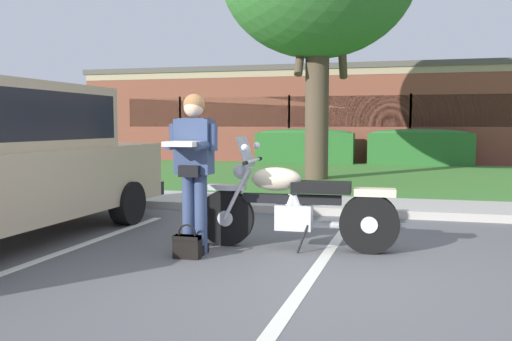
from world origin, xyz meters
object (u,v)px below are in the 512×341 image
motorcycle (303,206)px  rider_person (193,160)px  handbag (187,245)px  hedge_left (305,146)px  brick_building (407,115)px  hedge_center_left (420,147)px

motorcycle → rider_person: size_ratio=1.32×
handbag → hedge_left: size_ratio=0.11×
brick_building → motorcycle: bearing=-95.0°
hedge_center_left → handbag: bearing=-102.6°
motorcycle → hedge_center_left: motorcycle is taller
motorcycle → handbag: motorcycle is taller
rider_person → handbag: size_ratio=4.74×
motorcycle → handbag: bearing=-147.5°
brick_building → hedge_left: bearing=-122.4°
motorcycle → hedge_center_left: 12.62m
rider_person → hedge_left: rider_person is taller
hedge_left → hedge_center_left: same height
hedge_left → hedge_center_left: (3.82, 0.00, 0.00)m
hedge_center_left → brick_building: (-0.28, 5.57, 1.14)m
rider_person → brick_building: 18.76m
motorcycle → brick_building: (1.58, 18.06, 1.30)m
hedge_center_left → hedge_left: bearing=180.0°
handbag → brick_building: bearing=81.9°
motorcycle → hedge_center_left: size_ratio=0.67×
handbag → brick_building: (2.68, 18.76, 1.64)m
handbag → hedge_left: (-0.86, 13.18, 0.51)m
hedge_left → brick_building: size_ratio=0.13×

